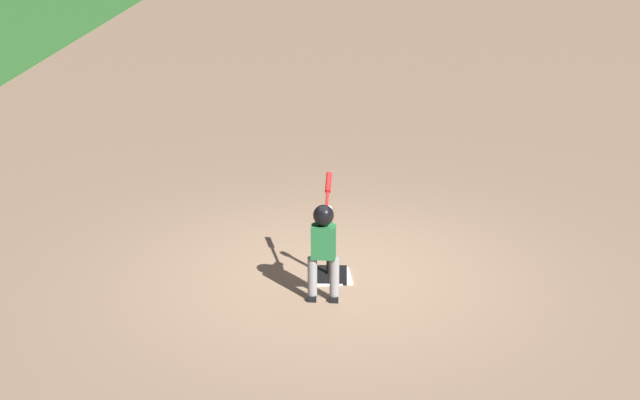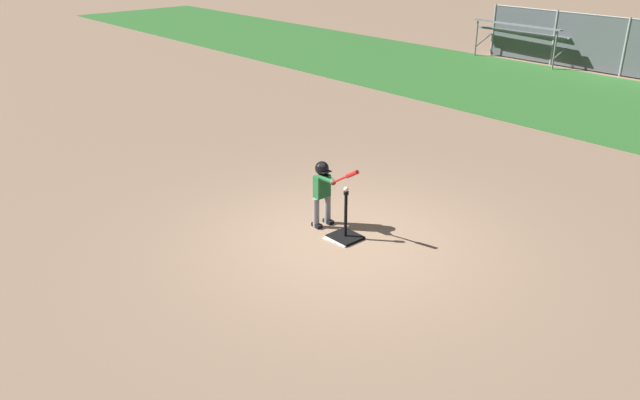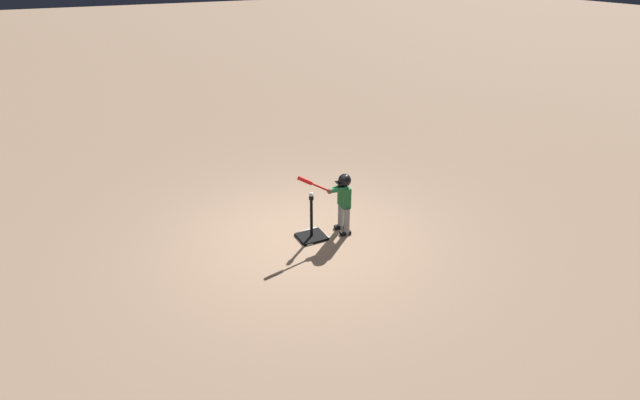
{
  "view_description": "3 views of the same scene",
  "coord_description": "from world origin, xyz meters",
  "views": [
    {
      "loc": [
        -9.08,
        -0.08,
        4.16
      ],
      "look_at": [
        -0.15,
        0.15,
        0.92
      ],
      "focal_mm": 50.0,
      "sensor_mm": 36.0,
      "label": 1
    },
    {
      "loc": [
        5.91,
        -5.8,
        4.31
      ],
      "look_at": [
        -0.44,
        -0.15,
        0.58
      ],
      "focal_mm": 35.0,
      "sensor_mm": 36.0,
      "label": 2
    },
    {
      "loc": [
        2.97,
        6.54,
        4.26
      ],
      "look_at": [
        -0.28,
        0.01,
        0.64
      ],
      "focal_mm": 28.0,
      "sensor_mm": 36.0,
      "label": 3
    }
  ],
  "objects": [
    {
      "name": "ground_plane",
      "position": [
        0.0,
        0.0,
        0.0
      ],
      "size": [
        90.0,
        90.0,
        0.0
      ],
      "primitive_type": "plane",
      "color": "#93755B"
    },
    {
      "name": "home_plate",
      "position": [
        -0.11,
        0.03,
        0.01
      ],
      "size": [
        0.49,
        0.49,
        0.02
      ],
      "primitive_type": "cube",
      "rotation": [
        0.0,
        0.0,
        0.11
      ],
      "color": "white",
      "rests_on": "ground_plane"
    },
    {
      "name": "batting_tee",
      "position": [
        -0.1,
        0.06,
        0.1
      ],
      "size": [
        0.45,
        0.4,
        0.77
      ],
      "color": "black",
      "rests_on": "ground_plane"
    },
    {
      "name": "batter_child",
      "position": [
        -0.64,
        0.1,
        0.67
      ],
      "size": [
        0.92,
        0.33,
        1.16
      ],
      "color": "gray",
      "rests_on": "ground_plane"
    },
    {
      "name": "baseball",
      "position": [
        -0.1,
        0.06,
        0.8
      ],
      "size": [
        0.07,
        0.07,
        0.07
      ],
      "primitive_type": "sphere",
      "color": "white",
      "rests_on": "batting_tee"
    },
    {
      "name": "bleachers_far_right",
      "position": [
        -5.82,
        14.65,
        0.64
      ],
      "size": [
        3.43,
        2.61,
        1.31
      ],
      "color": "gray",
      "rests_on": "ground_plane"
    }
  ]
}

